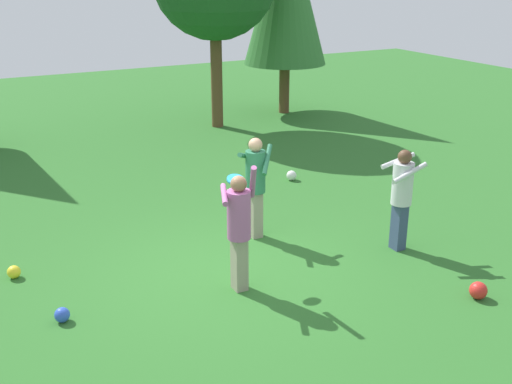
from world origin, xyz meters
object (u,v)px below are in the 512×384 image
at_px(ball_yellow, 14,272).
at_px(ball_blue, 62,315).
at_px(person_bystander, 402,191).
at_px(ball_red, 478,290).
at_px(person_catcher, 255,179).
at_px(frisbee, 236,180).
at_px(person_thrower, 239,223).
at_px(ball_white, 291,175).

distance_m(ball_yellow, ball_blue, 1.64).
bearing_deg(person_bystander, ball_red, 98.39).
bearing_deg(person_bystander, person_catcher, -28.99).
bearing_deg(person_bystander, ball_blue, 7.25).
xyz_separation_m(person_catcher, ball_blue, (-3.57, -1.25, -0.96)).
height_order(ball_yellow, ball_red, ball_red).
distance_m(person_bystander, frisbee, 2.84).
bearing_deg(person_thrower, ball_red, -100.49).
relative_size(ball_yellow, ball_blue, 0.98).
bearing_deg(ball_red, person_catcher, 118.27).
bearing_deg(person_catcher, frisbee, 0.00).
bearing_deg(frisbee, ball_yellow, 155.84).
bearing_deg(ball_red, person_bystander, 88.02).
relative_size(person_catcher, ball_yellow, 8.85).
bearing_deg(ball_white, ball_red, -92.81).
distance_m(person_bystander, ball_white, 3.94).
xyz_separation_m(person_catcher, frisbee, (-0.87, -1.04, 0.45)).
bearing_deg(frisbee, ball_white, 48.26).
bearing_deg(ball_white, person_thrower, -129.61).
height_order(person_bystander, ball_yellow, person_bystander).
relative_size(ball_blue, ball_red, 0.81).
height_order(person_bystander, ball_red, person_bystander).
xyz_separation_m(person_thrower, person_catcher, (1.08, 1.55, 0.01)).
relative_size(frisbee, ball_red, 1.09).
xyz_separation_m(person_thrower, ball_red, (2.89, -1.83, -0.93)).
relative_size(person_bystander, ball_white, 7.81).
distance_m(ball_white, ball_red, 5.67).
bearing_deg(person_bystander, person_thrower, 10.41).
xyz_separation_m(ball_white, ball_blue, (-5.66, -3.53, -0.01)).
height_order(person_bystander, ball_blue, person_bystander).
height_order(ball_white, ball_blue, ball_white).
xyz_separation_m(person_bystander, ball_red, (-0.06, -1.84, -0.90)).
xyz_separation_m(person_catcher, ball_yellow, (-3.97, 0.35, -0.96)).
relative_size(person_catcher, ball_red, 7.01).
relative_size(person_bystander, ball_red, 6.77).
bearing_deg(ball_white, ball_blue, -148.05).
relative_size(person_bystander, ball_blue, 8.38).
bearing_deg(ball_white, ball_yellow, -162.28).
bearing_deg(ball_blue, ball_red, -21.62).
height_order(person_catcher, person_bystander, person_catcher).
distance_m(ball_yellow, ball_red, 6.88).
xyz_separation_m(frisbee, ball_red, (2.69, -2.34, -1.39)).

